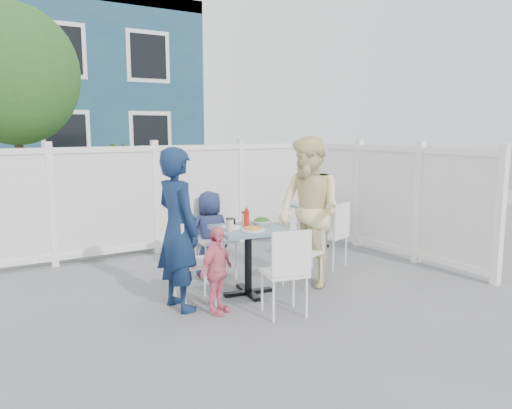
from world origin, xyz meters
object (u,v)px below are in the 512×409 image
chair_back (214,231)px  man (178,229)px  chair_near (287,266)px  chair_left (187,256)px  chair_right (306,244)px  woman (309,212)px  main_table (248,243)px  boy (210,234)px  spare_table (315,215)px  toddler (217,271)px

chair_back → man: man is taller
chair_back → chair_near: chair_back is taller
chair_left → chair_near: 1.08m
chair_right → chair_back: bearing=21.8°
woman → main_table: bearing=-100.1°
main_table → chair_back: chair_back is taller
chair_near → boy: size_ratio=0.82×
spare_table → toddler: size_ratio=0.81×
main_table → chair_left: chair_left is taller
spare_table → man: man is taller
chair_near → chair_right: bearing=55.7°
chair_near → woman: woman is taller
chair_near → chair_left: bearing=141.6°
chair_left → chair_right: bearing=92.7°
spare_table → boy: bearing=-166.0°
man → main_table: bearing=-97.7°
spare_table → chair_near: bearing=-133.1°
chair_left → woman: size_ratio=0.52×
main_table → chair_left: 0.72m
main_table → chair_left: bearing=177.3°
toddler → chair_right: bearing=-17.6°
chair_right → man: man is taller
chair_back → woman: size_ratio=0.56×
chair_left → woman: (1.51, -0.10, 0.35)m
chair_near → man: (-0.80, 0.80, 0.32)m
main_table → chair_right: bearing=-3.8°
chair_right → woman: 0.39m
chair_near → boy: 1.63m
chair_left → chair_right: size_ratio=1.09×
main_table → boy: 0.83m
main_table → chair_back: bearing=90.1°
chair_back → man: size_ratio=0.60×
main_table → toddler: size_ratio=0.92×
spare_table → chair_right: (-1.21, -1.38, -0.04)m
man → boy: size_ratio=1.53×
main_table → chair_right: size_ratio=0.98×
chair_left → main_table: bearing=93.3°
chair_near → boy: bearing=103.7°
main_table → chair_back: size_ratio=0.83×
woman → toddler: (-1.36, -0.28, -0.44)m
chair_left → man: 0.33m
spare_table → chair_back: (-1.97, -0.48, 0.05)m
chair_left → spare_table: bearing=121.8°
woman → boy: bearing=-141.2°
spare_table → chair_near: 2.93m
chair_right → boy: boy is taller
chair_back → woman: bearing=138.2°
chair_right → boy: bearing=25.1°
chair_left → toddler: size_ratio=1.03×
spare_table → boy: (-2.04, -0.51, 0.01)m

